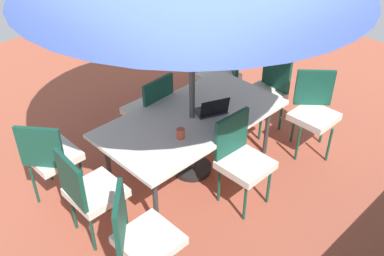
{
  "coord_description": "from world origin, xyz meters",
  "views": [
    {
      "loc": [
        2.71,
        2.77,
        3.27
      ],
      "look_at": [
        0.0,
        0.0,
        0.59
      ],
      "focal_mm": 41.07,
      "sensor_mm": 36.0,
      "label": 1
    }
  ],
  "objects_px": {
    "chair_east": "(89,190)",
    "chair_north": "(241,157)",
    "chair_southeast": "(50,155)",
    "chair_northwest": "(314,109)",
    "cup": "(181,134)",
    "dining_table": "(192,120)",
    "chair_south": "(150,108)",
    "laptop": "(212,110)",
    "chair_southwest": "(223,72)",
    "chair_northeast": "(141,235)",
    "chair_west": "(267,90)"
  },
  "relations": [
    {
      "from": "chair_southeast",
      "to": "chair_west",
      "type": "height_order",
      "value": "same"
    },
    {
      "from": "chair_southwest",
      "to": "chair_west",
      "type": "bearing_deg",
      "value": 43.36
    },
    {
      "from": "chair_west",
      "to": "laptop",
      "type": "relative_size",
      "value": 2.51
    },
    {
      "from": "chair_east",
      "to": "chair_southwest",
      "type": "bearing_deg",
      "value": -70.7
    },
    {
      "from": "chair_north",
      "to": "laptop",
      "type": "height_order",
      "value": "chair_north"
    },
    {
      "from": "chair_northwest",
      "to": "cup",
      "type": "height_order",
      "value": "chair_northwest"
    },
    {
      "from": "chair_southeast",
      "to": "chair_southwest",
      "type": "height_order",
      "value": "same"
    },
    {
      "from": "chair_southwest",
      "to": "laptop",
      "type": "bearing_deg",
      "value": -13.4
    },
    {
      "from": "chair_southwest",
      "to": "chair_north",
      "type": "relative_size",
      "value": 1.0
    },
    {
      "from": "chair_west",
      "to": "chair_north",
      "type": "height_order",
      "value": "same"
    },
    {
      "from": "chair_west",
      "to": "chair_southwest",
      "type": "bearing_deg",
      "value": -168.86
    },
    {
      "from": "dining_table",
      "to": "cup",
      "type": "distance_m",
      "value": 0.41
    },
    {
      "from": "dining_table",
      "to": "chair_south",
      "type": "xyz_separation_m",
      "value": [
        0.03,
        -0.66,
        -0.13
      ]
    },
    {
      "from": "dining_table",
      "to": "chair_southeast",
      "type": "xyz_separation_m",
      "value": [
        1.31,
        -0.69,
        -0.13
      ]
    },
    {
      "from": "chair_northwest",
      "to": "laptop",
      "type": "bearing_deg",
      "value": -160.4
    },
    {
      "from": "chair_northeast",
      "to": "chair_east",
      "type": "relative_size",
      "value": 1.0
    },
    {
      "from": "dining_table",
      "to": "chair_southwest",
      "type": "bearing_deg",
      "value": -151.26
    },
    {
      "from": "chair_south",
      "to": "chair_northeast",
      "type": "height_order",
      "value": "same"
    },
    {
      "from": "chair_southeast",
      "to": "chair_south",
      "type": "height_order",
      "value": "same"
    },
    {
      "from": "chair_south",
      "to": "chair_west",
      "type": "distance_m",
      "value": 1.48
    },
    {
      "from": "dining_table",
      "to": "chair_east",
      "type": "bearing_deg",
      "value": 0.87
    },
    {
      "from": "chair_west",
      "to": "laptop",
      "type": "xyz_separation_m",
      "value": [
        1.1,
        0.09,
        0.23
      ]
    },
    {
      "from": "chair_east",
      "to": "chair_northwest",
      "type": "bearing_deg",
      "value": -100.13
    },
    {
      "from": "chair_southeast",
      "to": "chair_east",
      "type": "distance_m",
      "value": 0.71
    },
    {
      "from": "chair_southeast",
      "to": "chair_north",
      "type": "distance_m",
      "value": 1.91
    },
    {
      "from": "chair_west",
      "to": "chair_east",
      "type": "relative_size",
      "value": 1.0
    },
    {
      "from": "chair_northeast",
      "to": "laptop",
      "type": "xyz_separation_m",
      "value": [
        -1.51,
        -0.65,
        0.23
      ]
    },
    {
      "from": "chair_southwest",
      "to": "cup",
      "type": "xyz_separation_m",
      "value": [
        1.59,
        0.88,
        0.23
      ]
    },
    {
      "from": "chair_southwest",
      "to": "chair_northeast",
      "type": "bearing_deg",
      "value": -20.96
    },
    {
      "from": "dining_table",
      "to": "chair_south",
      "type": "relative_size",
      "value": 2.05
    },
    {
      "from": "chair_southwest",
      "to": "cup",
      "type": "height_order",
      "value": "chair_southwest"
    },
    {
      "from": "chair_south",
      "to": "chair_west",
      "type": "bearing_deg",
      "value": 148.99
    },
    {
      "from": "chair_southwest",
      "to": "cup",
      "type": "relative_size",
      "value": 9.52
    },
    {
      "from": "chair_southeast",
      "to": "cup",
      "type": "height_order",
      "value": "chair_southeast"
    },
    {
      "from": "chair_east",
      "to": "laptop",
      "type": "distance_m",
      "value": 1.53
    },
    {
      "from": "cup",
      "to": "chair_northeast",
      "type": "bearing_deg",
      "value": 30.04
    },
    {
      "from": "chair_southeast",
      "to": "chair_west",
      "type": "bearing_deg",
      "value": -143.9
    },
    {
      "from": "chair_northwest",
      "to": "chair_northeast",
      "type": "relative_size",
      "value": 1.0
    },
    {
      "from": "chair_southeast",
      "to": "chair_northeast",
      "type": "xyz_separation_m",
      "value": [
        0.01,
        1.45,
        0.0
      ]
    },
    {
      "from": "laptop",
      "to": "chair_southeast",
      "type": "bearing_deg",
      "value": -5.42
    },
    {
      "from": "chair_southwest",
      "to": "chair_east",
      "type": "height_order",
      "value": "same"
    },
    {
      "from": "chair_west",
      "to": "chair_northwest",
      "type": "height_order",
      "value": "same"
    },
    {
      "from": "chair_northwest",
      "to": "cup",
      "type": "distance_m",
      "value": 1.74
    },
    {
      "from": "chair_southeast",
      "to": "chair_east",
      "type": "height_order",
      "value": "same"
    },
    {
      "from": "laptop",
      "to": "chair_southwest",
      "type": "bearing_deg",
      "value": -120.57
    },
    {
      "from": "laptop",
      "to": "cup",
      "type": "bearing_deg",
      "value": 31.88
    },
    {
      "from": "chair_northwest",
      "to": "laptop",
      "type": "height_order",
      "value": "chair_northwest"
    },
    {
      "from": "chair_south",
      "to": "chair_west",
      "type": "relative_size",
      "value": 1.0
    },
    {
      "from": "chair_east",
      "to": "chair_north",
      "type": "height_order",
      "value": "same"
    },
    {
      "from": "chair_southeast",
      "to": "chair_northeast",
      "type": "distance_m",
      "value": 1.45
    }
  ]
}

